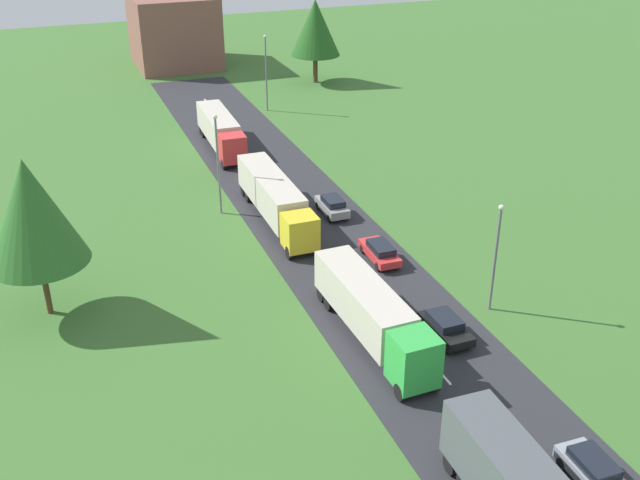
# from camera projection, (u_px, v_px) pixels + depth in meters

# --- Properties ---
(road) EXTENTS (10.00, 140.00, 0.06)m
(road) POSITION_uv_depth(u_px,v_px,m) (444.00, 378.00, 42.97)
(road) COLOR #2B2B30
(road) RESTS_ON ground
(lane_marking_centre) EXTENTS (0.16, 124.38, 0.01)m
(lane_marking_centre) POSITION_uv_depth(u_px,v_px,m) (468.00, 405.00, 40.76)
(lane_marking_centre) COLOR white
(lane_marking_centre) RESTS_ON road
(truck_second) EXTENTS (2.81, 12.67, 3.50)m
(truck_second) POSITION_uv_depth(u_px,v_px,m) (372.00, 312.00, 45.38)
(truck_second) COLOR green
(truck_second) RESTS_ON road
(truck_third) EXTENTS (2.55, 14.12, 3.52)m
(truck_third) POSITION_uv_depth(u_px,v_px,m) (275.00, 198.00, 60.73)
(truck_third) COLOR yellow
(truck_third) RESTS_ON road
(truck_fourth) EXTENTS (2.84, 12.51, 3.41)m
(truck_fourth) POSITION_uv_depth(u_px,v_px,m) (221.00, 130.00, 76.19)
(truck_fourth) COLOR red
(truck_fourth) RESTS_ON road
(car_second) EXTENTS (1.87, 4.18, 1.47)m
(car_second) POSITION_uv_depth(u_px,v_px,m) (595.00, 472.00, 35.23)
(car_second) COLOR #8C939E
(car_second) RESTS_ON road
(car_third) EXTENTS (1.93, 4.08, 1.39)m
(car_third) POSITION_uv_depth(u_px,v_px,m) (445.00, 326.00, 46.30)
(car_third) COLOR black
(car_third) RESTS_ON road
(car_fourth) EXTENTS (1.82, 4.36, 1.40)m
(car_fourth) POSITION_uv_depth(u_px,v_px,m) (380.00, 251.00, 55.19)
(car_fourth) COLOR red
(car_fourth) RESTS_ON road
(car_fifth) EXTENTS (1.75, 4.00, 1.54)m
(car_fifth) POSITION_uv_depth(u_px,v_px,m) (332.00, 206.00, 62.37)
(car_fifth) COLOR gray
(car_fifth) RESTS_ON road
(lamppost_second) EXTENTS (0.36, 0.36, 7.59)m
(lamppost_second) POSITION_uv_depth(u_px,v_px,m) (496.00, 252.00, 47.67)
(lamppost_second) COLOR slate
(lamppost_second) RESTS_ON ground
(lamppost_third) EXTENTS (0.36, 0.36, 8.59)m
(lamppost_third) POSITION_uv_depth(u_px,v_px,m) (218.00, 160.00, 60.95)
(lamppost_third) COLOR slate
(lamppost_third) RESTS_ON ground
(lamppost_fourth) EXTENTS (0.36, 0.36, 8.89)m
(lamppost_fourth) POSITION_uv_depth(u_px,v_px,m) (266.00, 69.00, 86.73)
(lamppost_fourth) COLOR slate
(lamppost_fourth) RESTS_ON ground
(tree_maple) EXTENTS (6.29, 6.29, 10.77)m
(tree_maple) POSITION_uv_depth(u_px,v_px,m) (31.00, 212.00, 45.91)
(tree_maple) COLOR #513823
(tree_maple) RESTS_ON ground
(tree_pine) EXTENTS (6.50, 6.50, 10.79)m
(tree_pine) POSITION_uv_depth(u_px,v_px,m) (315.00, 28.00, 97.08)
(tree_pine) COLOR #513823
(tree_pine) RESTS_ON ground
(distant_building) EXTENTS (11.31, 13.20, 9.83)m
(distant_building) POSITION_uv_depth(u_px,v_px,m) (174.00, 30.00, 106.73)
(distant_building) COLOR brown
(distant_building) RESTS_ON ground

